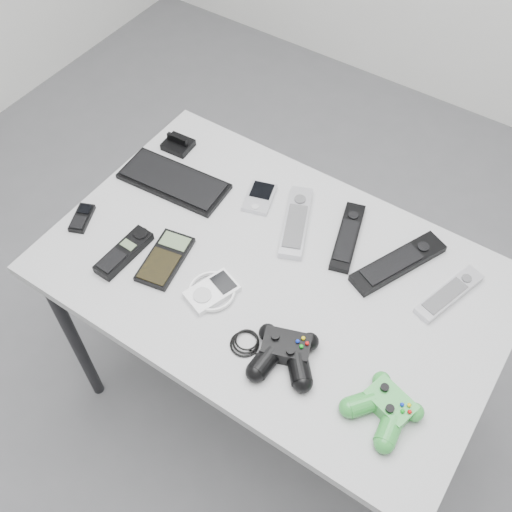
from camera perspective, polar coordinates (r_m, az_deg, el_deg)
The scene contains 15 objects.
floor at distance 2.01m, azimuth -0.88°, elevation -12.98°, with size 3.50×3.50×0.00m, color slate.
desk at distance 1.44m, azimuth 1.75°, elevation -2.86°, with size 1.05×0.68×0.70m.
pda_keyboard at distance 1.58m, azimuth -7.84°, elevation 7.11°, with size 0.28×0.12×0.02m, color black.
dock_bracket at distance 1.66m, azimuth -7.47°, elevation 10.72°, with size 0.07×0.07×0.04m, color black.
pda at distance 1.52m, azimuth 0.34°, elevation 5.61°, with size 0.07×0.10×0.02m, color #B8B8C0.
remote_silver_a at distance 1.47m, azimuth 3.84°, elevation 3.30°, with size 0.05×0.22×0.02m, color #B8B8C0.
remote_black_a at distance 1.45m, azimuth 8.73°, elevation 1.87°, with size 0.05×0.21×0.02m, color black.
remote_black_b at distance 1.43m, azimuth 13.40°, elevation -0.61°, with size 0.06×0.25×0.02m, color black.
remote_silver_b at distance 1.41m, azimuth 17.94°, elevation -3.41°, with size 0.04×0.19×0.02m, color silver.
mobile_phone at distance 1.54m, azimuth -16.25°, elevation 3.51°, with size 0.04×0.09×0.01m, color black.
cordless_handset at distance 1.44m, azimuth -12.47°, elevation 0.35°, with size 0.05×0.16×0.02m, color black.
calculator at distance 1.41m, azimuth -8.65°, elevation -0.27°, with size 0.08×0.16×0.02m, color black.
mp3_player at distance 1.35m, azimuth -4.23°, elevation -3.36°, with size 0.11×0.11×0.02m, color white.
controller_black at distance 1.25m, azimuth 2.76°, elevation -9.17°, with size 0.24×0.15×0.05m, color black, non-canonical shape.
controller_green at distance 1.23m, azimuth 12.20°, elevation -13.89°, with size 0.13×0.14×0.05m, color #268624, non-canonical shape.
Camera 1 is at (0.48, -0.66, 1.84)m, focal length 42.00 mm.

